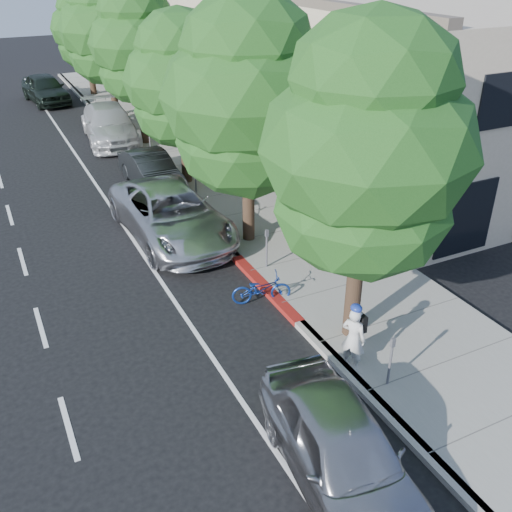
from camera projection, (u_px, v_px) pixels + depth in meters
ground at (282, 307)px, 15.96m from camera, size 120.00×120.00×0.00m
sidewalk at (237, 193)px, 23.12m from camera, size 4.60×56.00×0.15m
curb at (184, 203)px, 22.22m from camera, size 0.30×56.00×0.15m
curb_red_segment at (265, 288)px, 16.72m from camera, size 0.32×4.00×0.15m
storefront_building at (280, 54)px, 32.18m from camera, size 10.00×36.00×7.00m
street_tree_0 at (367, 153)px, 12.37m from camera, size 4.82×4.82×7.99m
street_tree_1 at (248, 99)px, 17.14m from camera, size 5.32×5.32×8.00m
street_tree_2 at (181, 81)px, 22.13m from camera, size 4.54×4.54×7.01m
street_tree_3 at (137, 45)px, 26.59m from camera, size 4.49×4.49×7.71m
street_tree_4 at (106, 31)px, 31.32m from camera, size 5.20×5.20×7.89m
street_tree_5 at (85, 29)px, 36.32m from camera, size 4.35×4.35×6.86m
cyclist at (353, 339)px, 13.30m from camera, size 0.64×0.72×1.67m
bicycle at (261, 289)px, 15.97m from camera, size 1.78×1.04×0.88m
silver_suv at (171, 214)px, 19.37m from camera, size 3.12×6.34×1.73m
dark_sedan at (151, 170)px, 23.63m from camera, size 1.77×4.40×1.42m
white_pickup at (109, 124)px, 29.13m from camera, size 3.00×6.23×1.75m
dark_suv_far at (45, 89)px, 36.28m from camera, size 2.72×5.40×1.76m
near_car_a at (342, 450)px, 10.41m from camera, size 2.46×4.91×1.60m
pedestrian at (264, 160)px, 23.54m from camera, size 1.04×0.87×1.92m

